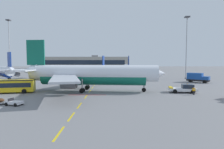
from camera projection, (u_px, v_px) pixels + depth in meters
The scene contains 14 objects.
ground at pixel (166, 84), 58.29m from camera, with size 400.00×400.00×0.00m, color slate.
apron_paint_markings at pixel (93, 86), 54.57m from camera, with size 8.00×94.50×0.01m.
airliner_foreground at pixel (90, 75), 45.10m from camera, with size 34.82×34.49×12.20m.
pushback_tug at pixel (183, 89), 43.42m from camera, with size 6.34×3.85×2.08m.
airliner_mid_left at pixel (126, 67), 117.68m from camera, with size 28.49×28.52×10.04m.
airliner_far_center at pixel (1, 71), 73.38m from camera, with size 23.69×25.13×10.20m.
airliner_far_right at pixel (107, 71), 84.34m from camera, with size 25.83×26.21×9.19m.
apron_shuttle_bus at pixel (5, 85), 42.53m from camera, with size 12.32×4.94×3.00m.
fuel_service_truck at pixel (197, 77), 63.98m from camera, with size 6.93×6.31×3.14m.
ground_crew_worker at pixel (193, 90), 40.42m from camera, with size 0.62×0.36×1.63m.
uld_cargo_container at pixel (13, 89), 43.44m from camera, with size 1.82×1.79×1.60m.
apron_light_mast_near at pixel (8, 41), 88.05m from camera, with size 1.80×1.80×26.12m.
apron_light_mast_far at pixel (186, 40), 75.67m from camera, with size 1.80×1.80×24.67m.
terminal_satellite at pixel (81, 63), 178.26m from camera, with size 86.89×20.14×12.55m.
Camera 1 is at (23.25, -17.88, 7.15)m, focal length 30.65 mm.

